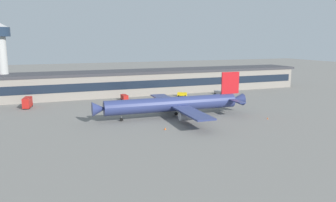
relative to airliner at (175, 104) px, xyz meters
The scene contains 11 objects.
ground_plane 7.70m from the airliner, 74.13° to the right, with size 600.00×600.00×0.00m, color slate.
terminal_building 55.44m from the airliner, 88.25° to the left, with size 180.48×20.39×11.50m.
airliner is the anchor object (origin of this frame).
control_tower 84.89m from the airliner, 134.47° to the left, with size 8.80×8.80×33.98m.
crew_van 38.60m from the airliner, 103.03° to the left, with size 2.45×5.29×2.55m.
catering_truck 59.86m from the airliner, 143.98° to the left, with size 3.78×7.54×4.15m.
pushback_tractor 54.49m from the airliner, 43.63° to the left, with size 4.27×5.43×1.75m.
follow_me_car 43.39m from the airliner, 63.11° to the left, with size 4.75×3.88×1.85m.
baggage_tug 36.80m from the airliner, 75.14° to the left, with size 2.18×3.65×1.85m.
traffic_cone_0 17.75m from the airliner, 121.72° to the right, with size 0.57×0.57×0.71m, color #F2590C.
traffic_cone_1 31.96m from the airliner, 27.16° to the right, with size 0.48×0.48×0.61m, color #F2590C.
Camera 1 is at (-44.42, -98.28, 26.32)m, focal length 35.39 mm.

